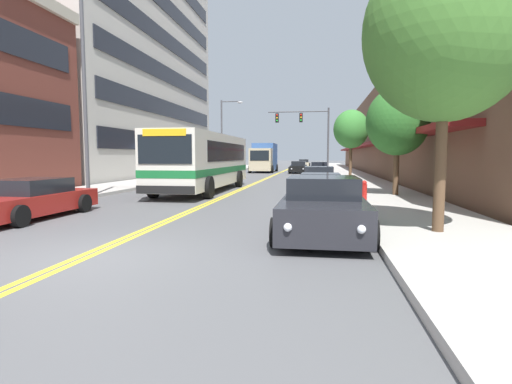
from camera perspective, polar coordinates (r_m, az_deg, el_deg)
ground_plane at (r=43.96m, az=3.32°, el=2.73°), size 240.00×240.00×0.00m
sidewalk_left at (r=45.25m, az=-5.89°, el=2.88°), size 3.54×106.00×0.17m
sidewalk_right at (r=43.85m, az=12.83°, el=2.71°), size 3.54×106.00×0.17m
centre_line at (r=43.96m, az=3.32°, el=2.73°), size 0.34×106.00×0.01m
office_tower_left at (r=42.06m, az=-20.69°, el=21.20°), size 12.08×26.74×27.42m
storefront_row_right at (r=44.67m, az=20.70°, el=7.69°), size 9.10×68.00×8.19m
city_bus at (r=21.51m, az=-7.35°, el=4.65°), size 2.84×11.02×2.98m
car_red_parked_left_near at (r=13.88m, az=-29.79°, el=-0.97°), size 2.09×4.83×1.19m
car_champagne_parked_left_mid at (r=32.67m, az=-6.51°, el=2.98°), size 2.18×4.86×1.38m
car_charcoal_parked_right_foreground at (r=9.55m, az=9.54°, el=-2.33°), size 2.14×4.54×1.38m
car_navy_parked_right_mid at (r=43.26m, az=9.01°, el=3.40°), size 2.16×4.79×1.23m
car_white_parked_right_far at (r=16.15m, az=9.16°, el=0.45°), size 2.03×4.48×1.18m
car_silver_parked_right_end at (r=23.86m, az=8.98°, el=2.03°), size 2.18×4.65×1.25m
car_beige_moving_lead at (r=65.81m, az=6.85°, el=4.05°), size 2.01×4.71×1.31m
car_black_moving_second at (r=43.98m, az=6.09°, el=3.50°), size 1.98×4.64×1.30m
car_slate_blue_moving_third at (r=54.50m, az=6.08°, el=3.77°), size 2.00×4.93×1.18m
box_truck at (r=46.26m, az=1.15°, el=4.94°), size 2.73×6.79×3.31m
traffic_signal_mast at (r=41.15m, az=7.39°, el=9.16°), size 6.18×0.38×6.68m
street_lamp_left_near at (r=18.35m, az=-22.55°, el=15.15°), size 2.36×0.28×8.79m
street_lamp_left_far at (r=40.21m, az=-4.48°, el=8.78°), size 2.23×0.28×7.37m
street_tree_right_near at (r=10.24m, az=25.49°, el=19.96°), size 3.57×3.57×6.38m
street_tree_right_mid at (r=18.68m, az=19.57°, el=9.45°), size 2.69×2.69×4.69m
street_tree_right_far at (r=30.55m, az=13.43°, el=8.71°), size 2.57×2.57×5.09m
fire_hydrant at (r=15.01m, az=15.17°, el=0.04°), size 0.29×0.21×0.83m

